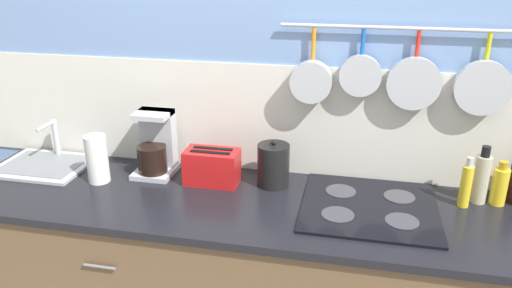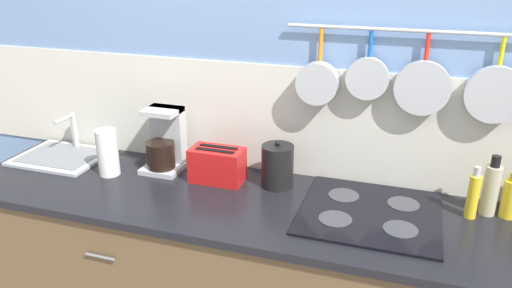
{
  "view_description": "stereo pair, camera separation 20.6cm",
  "coord_description": "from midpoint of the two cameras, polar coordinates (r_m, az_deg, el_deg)",
  "views": [
    {
      "loc": [
        0.21,
        -1.87,
        1.93
      ],
      "look_at": [
        -0.19,
        0.0,
        1.17
      ],
      "focal_mm": 35.0,
      "sensor_mm": 36.0,
      "label": 1
    },
    {
      "loc": [
        0.41,
        -1.82,
        1.93
      ],
      "look_at": [
        -0.19,
        0.0,
        1.17
      ],
      "focal_mm": 35.0,
      "sensor_mm": 36.0,
      "label": 2
    }
  ],
  "objects": [
    {
      "name": "bottle_olive_oil",
      "position": [
        2.29,
        22.05,
        -3.67
      ],
      "size": [
        0.07,
        0.07,
        0.26
      ],
      "color": "#BFB799",
      "rests_on": "countertop"
    },
    {
      "name": "bottle_vinegar",
      "position": [
        2.24,
        20.48,
        -4.47
      ],
      "size": [
        0.05,
        0.05,
        0.22
      ],
      "color": "yellow",
      "rests_on": "countertop"
    },
    {
      "name": "cooktop",
      "position": [
        2.15,
        10.19,
        -7.13
      ],
      "size": [
        0.56,
        0.54,
        0.01
      ],
      "color": "black",
      "rests_on": "countertop"
    },
    {
      "name": "bottle_sesame_oil",
      "position": [
        2.32,
        23.84,
        -4.4
      ],
      "size": [
        0.07,
        0.07,
        0.2
      ],
      "color": "yellow",
      "rests_on": "countertop"
    },
    {
      "name": "wall_back",
      "position": [
        2.34,
        4.01,
        5.3
      ],
      "size": [
        7.2,
        0.15,
        2.6
      ],
      "color": "#7293C6",
      "rests_on": "ground_plane"
    },
    {
      "name": "coffee_maker",
      "position": [
        2.47,
        -13.75,
        -0.45
      ],
      "size": [
        0.18,
        0.2,
        0.31
      ],
      "color": "#B7BABF",
      "rests_on": "countertop"
    },
    {
      "name": "paper_towel_roll",
      "position": [
        2.46,
        -20.02,
        -1.66
      ],
      "size": [
        0.1,
        0.1,
        0.23
      ],
      "color": "white",
      "rests_on": "countertop"
    },
    {
      "name": "toaster",
      "position": [
        2.33,
        -7.58,
        -2.64
      ],
      "size": [
        0.26,
        0.14,
        0.17
      ],
      "color": "red",
      "rests_on": "countertop"
    },
    {
      "name": "kettle",
      "position": [
        2.28,
        -0.58,
        -2.47
      ],
      "size": [
        0.15,
        0.15,
        0.22
      ],
      "color": "black",
      "rests_on": "countertop"
    },
    {
      "name": "sink_basin",
      "position": [
        2.76,
        -25.02,
        -2.05
      ],
      "size": [
        0.44,
        0.35,
        0.21
      ],
      "color": "#B7BABF",
      "rests_on": "countertop"
    },
    {
      "name": "countertop",
      "position": [
        2.14,
        2.2,
        -7.67
      ],
      "size": [
        3.14,
        0.68,
        0.03
      ],
      "color": "black",
      "rests_on": "cabinet_base"
    }
  ]
}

